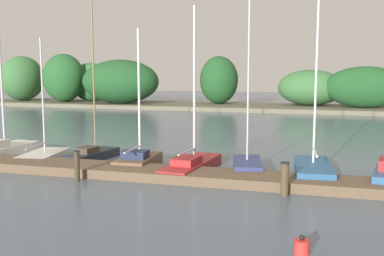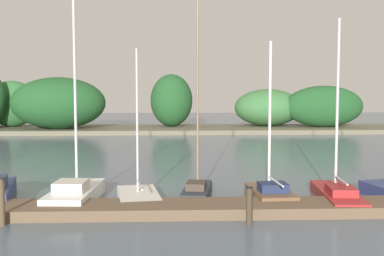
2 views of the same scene
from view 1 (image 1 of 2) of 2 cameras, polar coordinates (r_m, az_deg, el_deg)
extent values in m
cube|color=brown|center=(18.31, -12.07, -5.06)|extent=(31.17, 1.80, 0.35)
cube|color=#66604C|center=(47.73, 5.83, 2.66)|extent=(60.74, 8.00, 0.40)
ellipsoid|color=#386B38|center=(57.86, -20.53, 5.86)|extent=(4.84, 5.46, 5.27)
ellipsoid|color=#1E4C23|center=(50.17, -9.00, 5.78)|extent=(8.67, 5.82, 4.75)
ellipsoid|color=#235628|center=(54.09, -15.82, 6.08)|extent=(4.86, 4.26, 5.47)
ellipsoid|color=#1E4C23|center=(49.78, -9.06, 5.15)|extent=(6.08, 3.40, 3.67)
ellipsoid|color=#386B38|center=(48.14, 14.68, 4.93)|extent=(6.64, 5.01, 3.67)
ellipsoid|color=#2D6633|center=(54.91, -12.60, 5.67)|extent=(5.03, 3.33, 4.46)
ellipsoid|color=#1E4C23|center=(49.10, 3.40, 6.03)|extent=(4.10, 4.22, 5.11)
ellipsoid|color=#1E4C23|center=(46.71, 20.95, 4.81)|extent=(7.68, 3.33, 3.99)
cube|color=white|center=(22.86, -22.92, -2.79)|extent=(1.62, 3.94, 0.53)
cube|color=white|center=(24.15, -20.14, -2.21)|extent=(0.82, 1.01, 0.45)
cylinder|color=#B7B7BC|center=(22.76, -22.96, 7.87)|extent=(0.10, 0.10, 7.92)
cube|color=silver|center=(21.57, -18.22, -3.40)|extent=(1.80, 3.01, 0.35)
cube|color=silver|center=(22.70, -16.82, -2.87)|extent=(0.86, 0.81, 0.30)
cylinder|color=#B7B7BC|center=(21.43, -18.27, 3.91)|extent=(0.08, 0.08, 5.12)
cylinder|color=#B7B7BC|center=(20.92, -19.01, -2.13)|extent=(0.34, 1.83, 0.06)
cube|color=#232833|center=(20.99, -12.39, -3.42)|extent=(1.35, 3.12, 0.40)
cube|color=#232833|center=(22.07, -10.26, -2.90)|extent=(0.61, 0.82, 0.34)
cube|color=#3D3328|center=(20.64, -13.04, -2.69)|extent=(0.81, 1.00, 0.26)
cylinder|color=#7F6647|center=(20.82, -12.32, 7.92)|extent=(0.08, 0.08, 7.85)
cube|color=brown|center=(19.13, -6.76, -4.25)|extent=(1.45, 2.83, 0.46)
cube|color=brown|center=(20.29, -5.58, -3.63)|extent=(0.75, 0.73, 0.39)
cube|color=#1E2847|center=(18.74, -7.14, -3.31)|extent=(1.01, 0.88, 0.30)
cylinder|color=silver|center=(18.97, -6.68, 4.39)|extent=(0.10, 0.10, 5.27)
cylinder|color=silver|center=(18.42, -7.46, -2.64)|extent=(0.17, 1.88, 0.06)
cube|color=maroon|center=(18.18, -0.07, -4.87)|extent=(1.56, 4.26, 0.42)
cube|color=maroon|center=(19.90, 1.94, -3.87)|extent=(0.73, 1.10, 0.36)
cube|color=maroon|center=(17.64, -0.70, -4.11)|extent=(0.98, 1.33, 0.27)
cylinder|color=#B7B7BC|center=(18.07, 0.29, 5.51)|extent=(0.10, 0.10, 6.12)
cylinder|color=#B7B7BC|center=(17.63, -0.63, -2.94)|extent=(0.24, 1.71, 0.07)
cube|color=navy|center=(18.11, 6.94, -4.85)|extent=(1.58, 2.79, 0.50)
cube|color=navy|center=(19.27, 6.82, -4.18)|extent=(0.71, 0.76, 0.42)
cylinder|color=#B7B7BC|center=(17.91, 7.12, 7.99)|extent=(0.08, 0.08, 7.56)
cube|color=#285684|center=(17.69, 15.00, -5.25)|extent=(1.59, 3.55, 0.55)
cube|color=#285684|center=(19.21, 14.71, -4.33)|extent=(0.79, 0.92, 0.47)
cylinder|color=silver|center=(17.54, 15.36, 7.08)|extent=(0.08, 0.08, 7.01)
cylinder|color=silver|center=(16.98, 15.21, -2.90)|extent=(0.24, 1.82, 0.08)
cylinder|color=#3D3323|center=(17.13, -14.26, -4.71)|extent=(0.20, 0.20, 1.09)
cylinder|color=black|center=(17.02, -14.32, -2.85)|extent=(0.23, 0.23, 0.04)
cylinder|color=#4C3D28|center=(15.03, 11.57, -6.38)|extent=(0.25, 0.25, 1.06)
cylinder|color=black|center=(14.91, 11.62, -4.31)|extent=(0.29, 0.29, 0.04)
cylinder|color=red|center=(10.63, 13.62, -14.35)|extent=(0.35, 0.35, 0.33)
sphere|color=black|center=(10.55, 13.66, -13.21)|extent=(0.12, 0.12, 0.12)
camera|label=2|loc=(10.87, -72.51, 2.10)|focal=45.40mm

